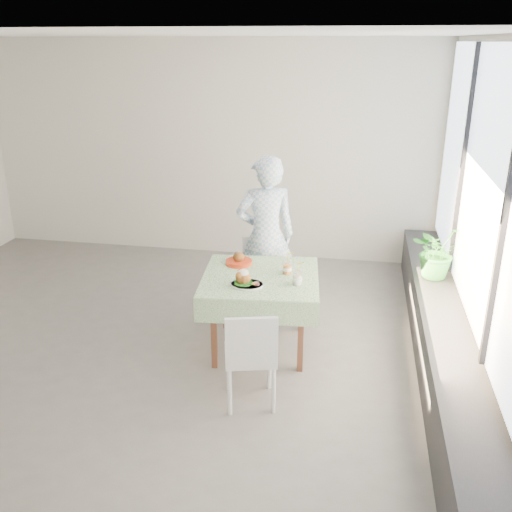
% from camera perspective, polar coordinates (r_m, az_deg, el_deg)
% --- Properties ---
extents(floor, '(6.00, 6.00, 0.00)m').
position_cam_1_polar(floor, '(5.83, -10.96, -7.84)').
color(floor, '#5C5A58').
rests_on(floor, ground).
extents(ceiling, '(6.00, 6.00, 0.00)m').
position_cam_1_polar(ceiling, '(5.14, -13.21, 20.79)').
color(ceiling, white).
rests_on(ceiling, ground).
extents(wall_back, '(6.00, 0.02, 2.80)m').
position_cam_1_polar(wall_back, '(7.63, -4.92, 10.46)').
color(wall_back, beige).
rests_on(wall_back, ground).
extents(wall_right, '(0.02, 5.00, 2.80)m').
position_cam_1_polar(wall_right, '(5.03, 21.67, 3.66)').
color(wall_right, beige).
rests_on(wall_right, ground).
extents(window_pane, '(0.01, 4.80, 2.18)m').
position_cam_1_polar(window_pane, '(4.96, 21.71, 6.45)').
color(window_pane, '#D1E0F9').
rests_on(window_pane, ground).
extents(window_ledge, '(0.40, 4.80, 0.50)m').
position_cam_1_polar(window_ledge, '(5.42, 17.97, -7.87)').
color(window_ledge, black).
rests_on(window_ledge, ground).
extents(cafe_table, '(1.14, 1.14, 0.74)m').
position_cam_1_polar(cafe_table, '(5.31, 0.43, -4.80)').
color(cafe_table, brown).
rests_on(cafe_table, ground).
extents(chair_far, '(0.51, 0.51, 0.83)m').
position_cam_1_polar(chair_far, '(6.05, 0.80, -3.60)').
color(chair_far, white).
rests_on(chair_far, ground).
extents(chair_near, '(0.48, 0.48, 0.84)m').
position_cam_1_polar(chair_near, '(4.64, -0.57, -11.72)').
color(chair_near, white).
rests_on(chair_near, ground).
extents(diner, '(0.72, 0.60, 1.70)m').
position_cam_1_polar(diner, '(5.91, 0.98, 2.00)').
color(diner, '#80AECE').
rests_on(diner, ground).
extents(main_dish, '(0.29, 0.29, 0.15)m').
position_cam_1_polar(main_dish, '(4.98, -1.11, -2.43)').
color(main_dish, white).
rests_on(main_dish, cafe_table).
extents(juice_cup_orange, '(0.09, 0.09, 0.24)m').
position_cam_1_polar(juice_cup_orange, '(5.23, 3.13, -1.21)').
color(juice_cup_orange, white).
rests_on(juice_cup_orange, cafe_table).
extents(juice_cup_lemonade, '(0.09, 0.09, 0.25)m').
position_cam_1_polar(juice_cup_lemonade, '(5.01, 4.14, -2.26)').
color(juice_cup_lemonade, white).
rests_on(juice_cup_lemonade, cafe_table).
extents(second_dish, '(0.25, 0.25, 0.12)m').
position_cam_1_polar(second_dish, '(5.46, -1.73, -0.48)').
color(second_dish, red).
rests_on(second_dish, cafe_table).
extents(potted_plant, '(0.66, 0.66, 0.56)m').
position_cam_1_polar(potted_plant, '(5.99, 17.63, 0.51)').
color(potted_plant, '#2A7125').
rests_on(potted_plant, window_ledge).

